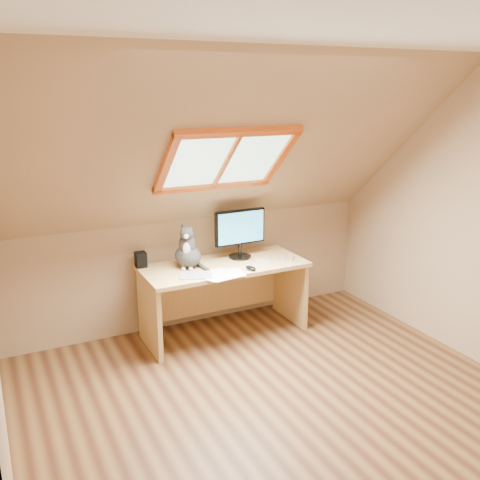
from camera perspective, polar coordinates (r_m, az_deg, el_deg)
ground at (r=3.84m, az=5.59°, el=-18.23°), size 3.50×3.50×0.00m
room_shell at (r=3.19m, az=7.17°, el=2.70°), size 3.52×3.52×2.41m
desk at (r=4.83m, az=-2.05°, el=-4.73°), size 1.44×0.63×0.66m
monitor at (r=4.80m, az=0.01°, el=1.03°), size 0.49×0.21×0.45m
cat at (r=4.60m, az=-5.62°, el=-1.18°), size 0.31×0.33×0.41m
desk_speaker at (r=4.68m, az=-10.54°, el=-2.07°), size 0.09×0.09×0.13m
graphics_tablet at (r=4.42m, az=-4.71°, el=-3.77°), size 0.31×0.27×0.01m
mouse at (r=4.54m, az=1.16°, el=-3.01°), size 0.09×0.12×0.03m
papers at (r=4.43m, az=-1.84°, el=-3.74°), size 0.35×0.30×0.01m
cables at (r=4.79m, az=3.65°, el=-2.19°), size 0.51×0.26×0.01m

